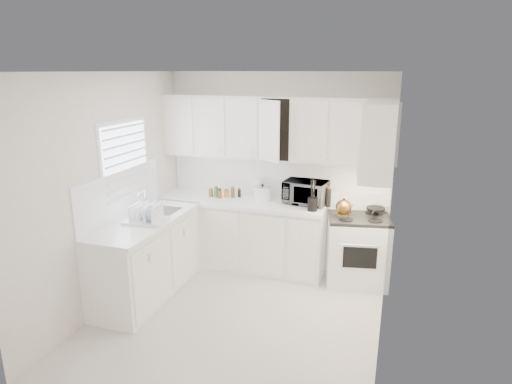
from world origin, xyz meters
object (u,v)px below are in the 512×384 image
at_px(microwave, 306,190).
at_px(utensil_crock, 313,195).
at_px(rice_cooker, 262,192).
at_px(dish_rack, 145,212).
at_px(stove, 358,241).
at_px(tea_kettle, 344,206).

relative_size(microwave, utensil_crock, 1.34).
distance_m(microwave, rice_cooker, 0.58).
relative_size(microwave, dish_rack, 1.21).
bearing_deg(dish_rack, utensil_crock, 24.40).
bearing_deg(microwave, rice_cooker, -168.54).
height_order(stove, tea_kettle, tea_kettle).
distance_m(tea_kettle, microwave, 0.60).
height_order(rice_cooker, utensil_crock, utensil_crock).
height_order(utensil_crock, dish_rack, utensil_crock).
distance_m(stove, tea_kettle, 0.54).
bearing_deg(microwave, dish_rack, -133.38).
height_order(tea_kettle, microwave, microwave).
relative_size(stove, dish_rack, 2.55).
height_order(stove, dish_rack, dish_rack).
bearing_deg(rice_cooker, dish_rack, -108.77).
bearing_deg(rice_cooker, microwave, 24.17).
relative_size(stove, rice_cooker, 5.12).
xyz_separation_m(rice_cooker, utensil_crock, (0.71, -0.24, 0.09)).
relative_size(utensil_crock, dish_rack, 0.90).
xyz_separation_m(stove, utensil_crock, (-0.56, -0.15, 0.59)).
bearing_deg(stove, utensil_crock, -175.72).
height_order(microwave, utensil_crock, utensil_crock).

